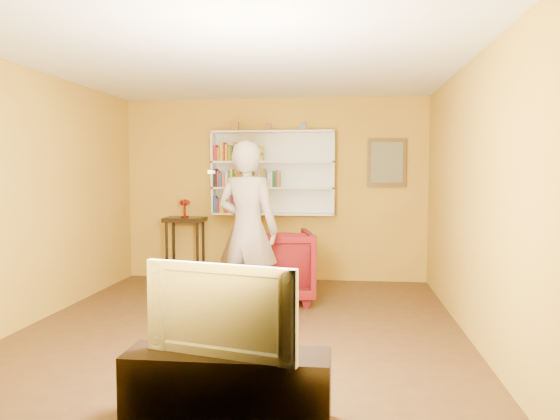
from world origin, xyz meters
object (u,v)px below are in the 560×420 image
(tv_cabinet, at_px, (228,388))
(armchair, at_px, (272,265))
(console_table, at_px, (185,228))
(television, at_px, (227,307))
(bookshelf, at_px, (273,173))
(person, at_px, (247,230))
(ruby_lustre, at_px, (185,204))

(tv_cabinet, bearing_deg, armchair, 92.55)
(console_table, distance_m, television, 4.78)
(bookshelf, xyz_separation_m, armchair, (0.16, -1.32, -1.14))
(person, bearing_deg, armchair, -86.66)
(armchair, xyz_separation_m, person, (-0.17, -0.78, 0.53))
(person, distance_m, television, 2.59)
(tv_cabinet, bearing_deg, television, 180.00)
(person, xyz_separation_m, tv_cabinet, (0.32, -2.56, -0.74))
(bookshelf, height_order, person, bookshelf)
(person, height_order, television, person)
(television, bearing_deg, console_table, 124.55)
(ruby_lustre, distance_m, tv_cabinet, 4.86)
(console_table, distance_m, tv_cabinet, 4.81)
(armchair, xyz_separation_m, tv_cabinet, (0.15, -3.34, -0.22))
(bookshelf, height_order, television, bookshelf)
(armchair, relative_size, tv_cabinet, 0.76)
(console_table, distance_m, armchair, 1.89)
(ruby_lustre, height_order, person, person)
(console_table, bearing_deg, ruby_lustre, 135.00)
(ruby_lustre, relative_size, armchair, 0.27)
(ruby_lustre, xyz_separation_m, tv_cabinet, (1.61, -4.50, -0.90))
(ruby_lustre, bearing_deg, armchair, -38.54)
(console_table, height_order, person, person)
(armchair, bearing_deg, television, 80.96)
(console_table, height_order, ruby_lustre, ruby_lustre)
(tv_cabinet, bearing_deg, person, 97.17)
(person, bearing_deg, bookshelf, -74.61)
(armchair, xyz_separation_m, television, (0.15, -3.34, 0.31))
(console_table, distance_m, person, 2.34)
(console_table, xyz_separation_m, tv_cabinet, (1.61, -4.50, -0.55))
(ruby_lustre, bearing_deg, console_table, -45.00)
(bookshelf, relative_size, armchair, 1.81)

